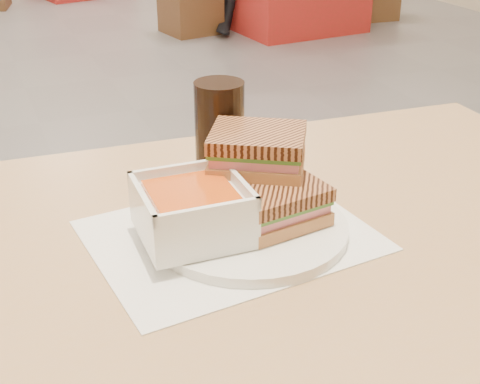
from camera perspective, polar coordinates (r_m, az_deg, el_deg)
name	(u,v)px	position (r m, az deg, el deg)	size (l,w,h in m)	color
main_table	(237,302)	(0.94, -0.28, -9.53)	(1.24, 0.77, 0.75)	#A57E59
tray_liner	(230,235)	(0.87, -0.87, -3.80)	(0.38, 0.31, 0.00)	white
plate	(250,228)	(0.87, 0.83, -3.16)	(0.26, 0.26, 0.01)	white
soup_bowl	(192,212)	(0.83, -4.16, -1.76)	(0.14, 0.14, 0.07)	white
panini_lower	(276,203)	(0.86, 3.19, -0.99)	(0.13, 0.11, 0.05)	#B07541
panini_upper	(257,150)	(0.88, 1.53, 3.64)	(0.16, 0.15, 0.06)	#B07541
cola_glass	(220,134)	(0.98, -1.78, 5.09)	(0.07, 0.07, 0.16)	black
bg_chair_1l	(190,4)	(5.25, -4.36, 15.95)	(0.44, 0.44, 0.43)	brown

